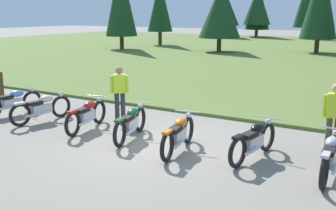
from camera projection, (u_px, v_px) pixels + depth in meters
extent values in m
plane|color=gray|center=(156.00, 144.00, 10.18)|extent=(140.00, 140.00, 0.00)
cube|color=#5B7033|center=(328.00, 55.00, 31.32)|extent=(80.00, 44.00, 0.10)
cylinder|color=#47331E|center=(122.00, 43.00, 35.36)|extent=(0.36, 0.36, 1.25)
cylinder|color=#47331E|center=(219.00, 45.00, 33.14)|extent=(0.36, 0.36, 1.23)
cone|color=#193D1E|center=(220.00, 11.00, 32.53)|extent=(3.42, 3.42, 4.21)
cylinder|color=#47331E|center=(304.00, 33.00, 49.94)|extent=(0.36, 0.36, 1.45)
cone|color=#193D1E|center=(306.00, 2.00, 49.11)|extent=(2.88, 2.88, 5.99)
cylinder|color=#47331E|center=(317.00, 46.00, 32.19)|extent=(0.36, 0.36, 1.21)
cylinder|color=#47331E|center=(160.00, 39.00, 39.93)|extent=(0.36, 0.36, 1.42)
cone|color=#193D1E|center=(160.00, 5.00, 39.19)|extent=(2.47, 2.47, 5.16)
cylinder|color=#47331E|center=(225.00, 32.00, 51.83)|extent=(0.36, 0.36, 1.63)
cone|color=#193D1E|center=(226.00, 9.00, 51.18)|extent=(3.52, 3.52, 4.11)
cylinder|color=#47331E|center=(256.00, 31.00, 52.53)|extent=(0.36, 0.36, 1.70)
cone|color=#193D1E|center=(257.00, 5.00, 51.78)|extent=(3.53, 3.53, 4.96)
cylinder|color=#47331E|center=(257.00, 33.00, 53.90)|extent=(0.36, 0.36, 1.03)
cone|color=#193D1E|center=(258.00, 5.00, 53.06)|extent=(3.22, 3.22, 6.45)
torus|color=black|center=(32.00, 101.00, 13.52)|extent=(0.24, 0.71, 0.70)
cube|color=silver|center=(12.00, 103.00, 13.00)|extent=(0.32, 0.67, 0.28)
ellipsoid|color=#598CC6|center=(17.00, 94.00, 13.06)|extent=(0.35, 0.52, 0.22)
cube|color=black|center=(5.00, 97.00, 12.79)|extent=(0.31, 0.51, 0.10)
cylinder|color=silver|center=(28.00, 86.00, 13.33)|extent=(0.61, 0.15, 0.03)
sphere|color=silver|center=(32.00, 90.00, 13.44)|extent=(0.14, 0.14, 0.14)
cylinder|color=silver|center=(6.00, 108.00, 12.71)|extent=(0.18, 0.55, 0.07)
torus|color=black|center=(61.00, 107.00, 12.73)|extent=(0.22, 0.71, 0.70)
torus|color=black|center=(20.00, 115.00, 11.69)|extent=(0.22, 0.71, 0.70)
cube|color=silver|center=(41.00, 109.00, 12.20)|extent=(0.31, 0.67, 0.28)
ellipsoid|color=beige|center=(46.00, 99.00, 12.27)|extent=(0.34, 0.52, 0.22)
cube|color=black|center=(34.00, 103.00, 11.98)|extent=(0.30, 0.51, 0.10)
cube|color=beige|center=(19.00, 103.00, 11.61)|extent=(0.19, 0.34, 0.06)
cylinder|color=silver|center=(57.00, 91.00, 12.54)|extent=(0.62, 0.14, 0.03)
sphere|color=silver|center=(61.00, 95.00, 12.65)|extent=(0.14, 0.14, 0.14)
cylinder|color=silver|center=(35.00, 115.00, 11.91)|extent=(0.17, 0.55, 0.07)
torus|color=black|center=(99.00, 112.00, 12.01)|extent=(0.22, 0.71, 0.70)
torus|color=black|center=(73.00, 124.00, 10.74)|extent=(0.22, 0.71, 0.70)
cube|color=silver|center=(87.00, 116.00, 11.36)|extent=(0.31, 0.67, 0.28)
ellipsoid|color=#AD1919|center=(89.00, 105.00, 11.47)|extent=(0.34, 0.52, 0.22)
cube|color=black|center=(82.00, 110.00, 11.11)|extent=(0.30, 0.51, 0.10)
cube|color=#AD1919|center=(72.00, 112.00, 10.66)|extent=(0.19, 0.34, 0.06)
cylinder|color=silver|center=(97.00, 96.00, 11.81)|extent=(0.62, 0.14, 0.03)
sphere|color=silver|center=(99.00, 100.00, 11.95)|extent=(0.14, 0.14, 0.14)
cylinder|color=silver|center=(85.00, 122.00, 11.06)|extent=(0.17, 0.55, 0.07)
torus|color=black|center=(140.00, 119.00, 11.19)|extent=(0.26, 0.70, 0.70)
torus|color=black|center=(120.00, 133.00, 9.89)|extent=(0.26, 0.70, 0.70)
cube|color=silver|center=(130.00, 124.00, 10.53)|extent=(0.34, 0.67, 0.28)
ellipsoid|color=#144C23|center=(133.00, 112.00, 10.64)|extent=(0.36, 0.53, 0.22)
cube|color=black|center=(127.00, 118.00, 10.28)|extent=(0.33, 0.52, 0.10)
cube|color=#144C23|center=(119.00, 120.00, 9.81)|extent=(0.21, 0.34, 0.06)
cylinder|color=silver|center=(138.00, 102.00, 10.99)|extent=(0.61, 0.18, 0.03)
sphere|color=silver|center=(140.00, 106.00, 11.13)|extent=(0.14, 0.14, 0.14)
cylinder|color=silver|center=(131.00, 131.00, 10.23)|extent=(0.20, 0.55, 0.07)
torus|color=black|center=(188.00, 130.00, 10.19)|extent=(0.20, 0.71, 0.70)
torus|color=black|center=(167.00, 147.00, 8.92)|extent=(0.20, 0.71, 0.70)
cube|color=silver|center=(178.00, 136.00, 9.54)|extent=(0.29, 0.66, 0.28)
ellipsoid|color=orange|center=(181.00, 122.00, 9.64)|extent=(0.33, 0.51, 0.22)
cube|color=black|center=(175.00, 129.00, 9.29)|extent=(0.29, 0.51, 0.10)
cube|color=orange|center=(167.00, 132.00, 8.84)|extent=(0.19, 0.34, 0.06)
cylinder|color=silver|center=(187.00, 111.00, 9.98)|extent=(0.62, 0.12, 0.03)
sphere|color=silver|center=(188.00, 115.00, 10.12)|extent=(0.14, 0.14, 0.14)
cylinder|color=silver|center=(179.00, 144.00, 9.24)|extent=(0.15, 0.55, 0.07)
torus|color=black|center=(267.00, 137.00, 9.62)|extent=(0.21, 0.71, 0.70)
torus|color=black|center=(238.00, 152.00, 8.56)|extent=(0.21, 0.71, 0.70)
cube|color=silver|center=(253.00, 142.00, 9.08)|extent=(0.30, 0.66, 0.28)
ellipsoid|color=black|center=(258.00, 128.00, 9.15)|extent=(0.33, 0.51, 0.22)
cube|color=black|center=(249.00, 135.00, 8.86)|extent=(0.29, 0.51, 0.10)
cube|color=black|center=(238.00, 137.00, 8.49)|extent=(0.19, 0.34, 0.06)
cylinder|color=silver|center=(266.00, 117.00, 9.43)|extent=(0.62, 0.13, 0.03)
sphere|color=silver|center=(268.00, 121.00, 9.55)|extent=(0.14, 0.14, 0.14)
cylinder|color=silver|center=(252.00, 151.00, 8.79)|extent=(0.15, 0.55, 0.07)
torus|color=black|center=(334.00, 150.00, 8.69)|extent=(0.12, 0.70, 0.70)
torus|color=black|center=(324.00, 172.00, 7.50)|extent=(0.12, 0.70, 0.70)
cube|color=silver|center=(330.00, 158.00, 8.08)|extent=(0.22, 0.65, 0.28)
ellipsoid|color=#B7B7BC|center=(332.00, 142.00, 8.17)|extent=(0.27, 0.49, 0.22)
cube|color=black|center=(329.00, 151.00, 7.84)|extent=(0.23, 0.49, 0.10)
cube|color=#B7B7BC|center=(326.00, 155.00, 7.42)|extent=(0.15, 0.32, 0.06)
cylinder|color=silver|center=(336.00, 129.00, 8.49)|extent=(0.62, 0.05, 0.03)
sphere|color=silver|center=(336.00, 133.00, 8.62)|extent=(0.14, 0.14, 0.14)
cylinder|color=silver|center=(335.00, 169.00, 7.78)|extent=(0.08, 0.55, 0.07)
cylinder|color=#4C4233|center=(328.00, 135.00, 9.46)|extent=(0.14, 0.14, 0.88)
cube|color=#C6E52D|center=(335.00, 106.00, 9.27)|extent=(0.40, 0.28, 0.56)
cylinder|color=#C6E52D|center=(324.00, 106.00, 9.35)|extent=(0.09, 0.09, 0.52)
cylinder|color=#2D2D38|center=(117.00, 107.00, 12.28)|extent=(0.14, 0.14, 0.88)
cylinder|color=#2D2D38|center=(123.00, 107.00, 12.30)|extent=(0.14, 0.14, 0.88)
cube|color=#C6E52D|center=(119.00, 84.00, 12.13)|extent=(0.42, 0.39, 0.56)
sphere|color=#9E7051|center=(119.00, 70.00, 12.04)|extent=(0.22, 0.22, 0.22)
cylinder|color=#C6E52D|center=(112.00, 84.00, 12.11)|extent=(0.09, 0.09, 0.52)
cylinder|color=#C6E52D|center=(127.00, 84.00, 12.16)|extent=(0.09, 0.09, 0.52)
cube|color=#47331E|center=(1.00, 87.00, 14.96)|extent=(0.12, 0.12, 1.11)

